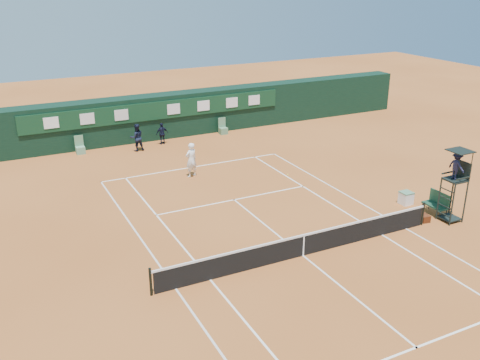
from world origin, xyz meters
name	(u,v)px	position (x,y,z in m)	size (l,w,h in m)	color
ground	(303,256)	(0.00, 0.00, 0.00)	(90.00, 90.00, 0.00)	#B15F29
court_lines	(303,256)	(0.00, 0.00, 0.01)	(11.05, 23.85, 0.01)	white
tennis_net	(303,245)	(0.00, 0.00, 0.51)	(12.90, 0.10, 1.10)	black
back_wall	(156,116)	(0.00, 18.74, 1.51)	(40.00, 1.65, 3.00)	black
linesman_chair_left	(80,149)	(-5.50, 17.48, 0.32)	(0.55, 0.50, 1.15)	#639872
linesman_chair_right	(223,130)	(4.50, 17.48, 0.32)	(0.55, 0.50, 1.15)	#56845D
umpire_chair	(456,171)	(7.87, -0.23, 2.46)	(0.96, 0.95, 3.42)	black
player_bench	(437,202)	(7.88, 0.61, 0.60)	(0.56, 1.20, 1.10)	#173A27
tennis_bag	(421,216)	(6.80, 0.43, 0.17)	(0.39, 0.89, 0.33)	black
cooler	(406,198)	(7.41, 2.14, 0.33)	(0.57, 0.57, 0.65)	white
tennis_ball	(288,174)	(4.29, 8.25, 0.03)	(0.07, 0.07, 0.07)	#F0F037
player	(191,160)	(-0.69, 10.47, 0.99)	(0.72, 0.47, 1.98)	white
ball_kid_left	(137,137)	(-2.08, 16.42, 0.89)	(0.86, 0.67, 1.78)	black
ball_kid_right	(162,134)	(-0.17, 17.08, 0.73)	(0.86, 0.36, 1.46)	black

